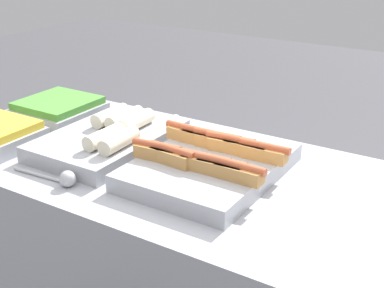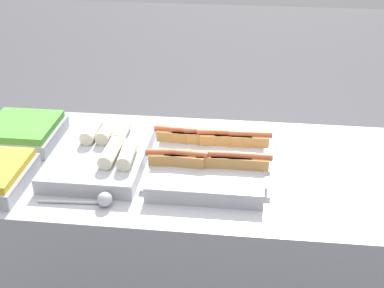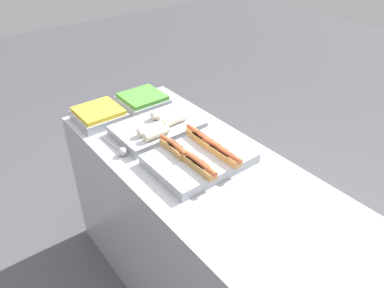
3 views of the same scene
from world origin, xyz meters
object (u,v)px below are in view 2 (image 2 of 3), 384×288
at_px(tray_side_back, 23,132).
at_px(serving_spoon_far, 135,122).
at_px(tray_wraps, 104,151).
at_px(tray_hotdogs, 210,156).
at_px(serving_spoon_near, 99,200).

xyz_separation_m(tray_side_back, serving_spoon_far, (0.37, 0.16, -0.02)).
height_order(tray_wraps, tray_side_back, tray_wraps).
bearing_deg(tray_hotdogs, serving_spoon_far, 140.06).
relative_size(tray_hotdogs, serving_spoon_near, 2.11).
distance_m(tray_hotdogs, serving_spoon_near, 0.40).
height_order(tray_hotdogs, tray_side_back, tray_hotdogs).
bearing_deg(tray_wraps, tray_side_back, 163.02).
relative_size(tray_wraps, serving_spoon_near, 2.06).
bearing_deg(tray_side_back, serving_spoon_near, -43.98).
relative_size(tray_hotdogs, tray_side_back, 1.82).
bearing_deg(serving_spoon_near, tray_hotdogs, 40.64).
height_order(tray_hotdogs, serving_spoon_far, tray_hotdogs).
relative_size(tray_hotdogs, serving_spoon_far, 2.19).
bearing_deg(tray_side_back, tray_wraps, -16.98).
distance_m(tray_wraps, serving_spoon_near, 0.27).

